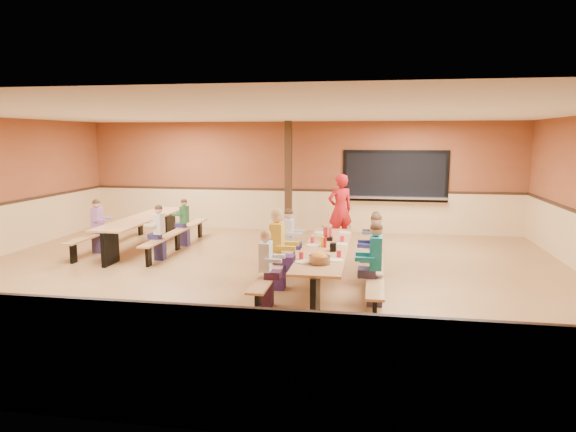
# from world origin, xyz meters

# --- Properties ---
(ground) EXTENTS (12.00, 12.00, 0.00)m
(ground) POSITION_xyz_m (0.00, 0.00, 0.00)
(ground) COLOR brown
(ground) RESTS_ON ground
(room_envelope) EXTENTS (12.04, 10.04, 3.02)m
(room_envelope) POSITION_xyz_m (0.00, 0.00, 0.69)
(room_envelope) COLOR brown
(room_envelope) RESTS_ON ground
(kitchen_pass_through) EXTENTS (2.78, 0.28, 1.38)m
(kitchen_pass_through) POSITION_xyz_m (2.60, 4.96, 1.49)
(kitchen_pass_through) COLOR black
(kitchen_pass_through) RESTS_ON ground
(structural_post) EXTENTS (0.18, 0.18, 3.00)m
(structural_post) POSITION_xyz_m (-0.20, 4.40, 1.50)
(structural_post) COLOR #301D10
(structural_post) RESTS_ON ground
(cafeteria_table_main) EXTENTS (1.91, 3.70, 0.74)m
(cafeteria_table_main) POSITION_xyz_m (1.28, -0.58, 0.53)
(cafeteria_table_main) COLOR #B47A47
(cafeteria_table_main) RESTS_ON ground
(cafeteria_table_second) EXTENTS (1.91, 3.70, 0.74)m
(cafeteria_table_second) POSITION_xyz_m (-3.22, 2.00, 0.53)
(cafeteria_table_second) COLOR #B47A47
(cafeteria_table_second) RESTS_ON ground
(seated_child_white_left) EXTENTS (0.36, 0.29, 1.18)m
(seated_child_white_left) POSITION_xyz_m (0.45, -1.58, 0.59)
(seated_child_white_left) COLOR silver
(seated_child_white_left) RESTS_ON ground
(seated_adult_yellow) EXTENTS (0.45, 0.36, 1.37)m
(seated_adult_yellow) POSITION_xyz_m (0.45, -0.65, 0.68)
(seated_adult_yellow) COLOR gold
(seated_adult_yellow) RESTS_ON ground
(seated_child_grey_left) EXTENTS (0.37, 0.30, 1.20)m
(seated_child_grey_left) POSITION_xyz_m (0.45, 0.54, 0.60)
(seated_child_grey_left) COLOR silver
(seated_child_grey_left) RESTS_ON ground
(seated_child_teal_right) EXTENTS (0.40, 0.33, 1.28)m
(seated_child_teal_right) POSITION_xyz_m (2.10, -1.25, 0.64)
(seated_child_teal_right) COLOR #157986
(seated_child_teal_right) RESTS_ON ground
(seated_child_navy_right) EXTENTS (0.40, 0.33, 1.27)m
(seated_child_navy_right) POSITION_xyz_m (2.10, -0.27, 0.64)
(seated_child_navy_right) COLOR navy
(seated_child_navy_right) RESTS_ON ground
(seated_child_char_right) EXTENTS (0.34, 0.28, 1.14)m
(seated_child_char_right) POSITION_xyz_m (2.10, 0.89, 0.57)
(seated_child_char_right) COLOR #44464D
(seated_child_char_right) RESTS_ON ground
(seated_child_purple_sec) EXTENTS (0.36, 0.29, 1.19)m
(seated_child_purple_sec) POSITION_xyz_m (-4.05, 1.44, 0.60)
(seated_child_purple_sec) COLOR #966098
(seated_child_purple_sec) RESTS_ON ground
(seated_child_green_sec) EXTENTS (0.32, 0.26, 1.11)m
(seated_child_green_sec) POSITION_xyz_m (-2.40, 2.48, 0.56)
(seated_child_green_sec) COLOR #286336
(seated_child_green_sec) RESTS_ON ground
(seated_child_tan_sec) EXTENTS (0.34, 0.28, 1.15)m
(seated_child_tan_sec) POSITION_xyz_m (-2.40, 1.02, 0.58)
(seated_child_tan_sec) COLOR beige
(seated_child_tan_sec) RESTS_ON ground
(standing_woman) EXTENTS (0.74, 0.66, 1.71)m
(standing_woman) POSITION_xyz_m (1.26, 3.18, 0.86)
(standing_woman) COLOR #B21418
(standing_woman) RESTS_ON ground
(punch_pitcher) EXTENTS (0.16, 0.16, 0.22)m
(punch_pitcher) POSITION_xyz_m (1.24, 0.11, 0.85)
(punch_pitcher) COLOR red
(punch_pitcher) RESTS_ON cafeteria_table_main
(chip_bowl) EXTENTS (0.32, 0.32, 0.15)m
(chip_bowl) POSITION_xyz_m (1.29, -1.71, 0.81)
(chip_bowl) COLOR orange
(chip_bowl) RESTS_ON cafeteria_table_main
(napkin_dispenser) EXTENTS (0.10, 0.14, 0.13)m
(napkin_dispenser) POSITION_xyz_m (1.42, -0.83, 0.80)
(napkin_dispenser) COLOR black
(napkin_dispenser) RESTS_ON cafeteria_table_main
(condiment_mustard) EXTENTS (0.06, 0.06, 0.17)m
(condiment_mustard) POSITION_xyz_m (1.21, -0.51, 0.82)
(condiment_mustard) COLOR yellow
(condiment_mustard) RESTS_ON cafeteria_table_main
(condiment_ketchup) EXTENTS (0.06, 0.06, 0.17)m
(condiment_ketchup) POSITION_xyz_m (1.26, -0.58, 0.82)
(condiment_ketchup) COLOR #B2140F
(condiment_ketchup) RESTS_ON cafeteria_table_main
(table_paddle) EXTENTS (0.16, 0.16, 0.56)m
(table_paddle) POSITION_xyz_m (1.26, 0.04, 0.88)
(table_paddle) COLOR black
(table_paddle) RESTS_ON cafeteria_table_main
(place_settings) EXTENTS (0.65, 3.30, 0.11)m
(place_settings) POSITION_xyz_m (1.28, -0.58, 0.80)
(place_settings) COLOR beige
(place_settings) RESTS_ON cafeteria_table_main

